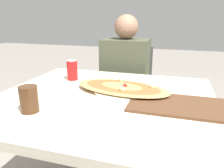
{
  "coord_description": "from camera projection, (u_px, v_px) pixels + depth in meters",
  "views": [
    {
      "loc": [
        0.34,
        -0.98,
        1.12
      ],
      "look_at": [
        0.03,
        0.03,
        0.8
      ],
      "focal_mm": 35.0,
      "sensor_mm": 36.0,
      "label": 1
    }
  ],
  "objects": [
    {
      "name": "dining_table",
      "position": [
        104.0,
        109.0,
        1.13
      ],
      "size": [
        1.09,
        0.98,
        0.74
      ],
      "color": "beige",
      "rests_on": "ground_plane"
    },
    {
      "name": "chair_far_seated",
      "position": [
        128.0,
        91.0,
        1.94
      ],
      "size": [
        0.4,
        0.4,
        0.87
      ],
      "rotation": [
        0.0,
        0.0,
        3.14
      ],
      "color": "#4C4C4C",
      "rests_on": "ground_plane"
    },
    {
      "name": "person_seated",
      "position": [
        125.0,
        74.0,
        1.79
      ],
      "size": [
        0.36,
        0.3,
        1.14
      ],
      "rotation": [
        0.0,
        0.0,
        3.14
      ],
      "color": "#2D2D38",
      "rests_on": "ground_plane"
    },
    {
      "name": "pizza_main",
      "position": [
        122.0,
        88.0,
        1.16
      ],
      "size": [
        0.55,
        0.34,
        0.06
      ],
      "color": "white",
      "rests_on": "dining_table"
    },
    {
      "name": "soda_can",
      "position": [
        72.0,
        70.0,
        1.38
      ],
      "size": [
        0.07,
        0.07,
        0.12
      ],
      "color": "red",
      "rests_on": "dining_table"
    },
    {
      "name": "drink_glass",
      "position": [
        29.0,
        99.0,
        0.91
      ],
      "size": [
        0.08,
        0.08,
        0.11
      ],
      "color": "#4C2D19",
      "rests_on": "dining_table"
    },
    {
      "name": "serving_tray",
      "position": [
        182.0,
        105.0,
        0.98
      ],
      "size": [
        0.47,
        0.26,
        0.01
      ],
      "color": "brown",
      "rests_on": "dining_table"
    }
  ]
}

